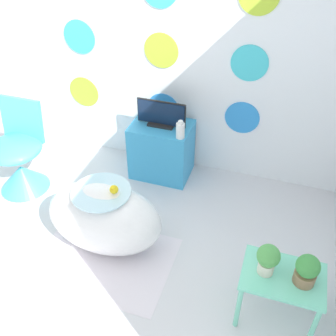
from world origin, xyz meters
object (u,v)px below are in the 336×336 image
Objects in this scene: chair at (20,162)px; tv at (161,115)px; bathtub at (105,217)px; vase at (180,130)px; potted_plant_right at (307,270)px; potted_plant_left at (268,258)px.

chair reaches higher than tv.
bathtub is 1.09× the size of chair.
vase is 0.77× the size of potted_plant_right.
tv is 2.11× the size of potted_plant_right.
chair is at bearing 164.11° from potted_plant_left.
potted_plant_left is (0.87, -1.09, -0.07)m from vase.
potted_plant_left is at bearing -11.17° from bathtub.
vase is (0.22, -0.14, -0.03)m from tv.
potted_plant_right is (1.32, -1.23, -0.11)m from tv.
tv reaches higher than vase.
bathtub is at bearing -111.21° from vase.
tv is at bearing 83.59° from bathtub.
potted_plant_left reaches higher than bathtub.
vase is 1.55m from potted_plant_right.
potted_plant_left is at bearing -15.89° from chair.
potted_plant_right is (0.23, -0.00, -0.01)m from potted_plant_left.
chair is at bearing -161.47° from vase.
bathtub is 1.47m from potted_plant_right.
chair is 1.47m from vase.
bathtub is 4.23× the size of potted_plant_right.
vase is at bearing 135.16° from potted_plant_right.
potted_plant_left is at bearing -48.39° from tv.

